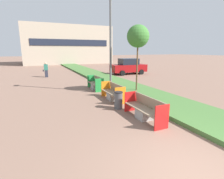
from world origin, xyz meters
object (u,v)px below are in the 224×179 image
bench_orange_frame (113,94)px  parked_car_distant (128,66)px  litter_bin (118,100)px  pedestrian_walking (46,70)px  bench_green_frame (96,84)px  sapling_tree_near (138,37)px  street_lamp_post (111,35)px  bench_red_frame (145,110)px

bench_orange_frame → parked_car_distant: 11.27m
bench_orange_frame → parked_car_distant: size_ratio=0.47×
litter_bin → pedestrian_walking: 12.58m
bench_green_frame → pedestrian_walking: pedestrian_walking is taller
bench_orange_frame → sapling_tree_near: bearing=24.0°
bench_orange_frame → street_lamp_post: street_lamp_post is taller
bench_red_frame → pedestrian_walking: bearing=101.6°
parked_car_distant → pedestrian_walking: bearing=172.8°
pedestrian_walking → litter_bin: bearing=-78.7°
litter_bin → street_lamp_post: bearing=72.6°
bench_red_frame → litter_bin: size_ratio=2.66×
bench_orange_frame → litter_bin: size_ratio=2.35×
litter_bin → parked_car_distant: parked_car_distant is taller
litter_bin → parked_car_distant: (6.69, 10.85, 0.49)m
sapling_tree_near → pedestrian_walking: sapling_tree_near is taller
bench_green_frame → sapling_tree_near: sapling_tree_near is taller
bench_red_frame → parked_car_distant: parked_car_distant is taller
bench_orange_frame → parked_car_distant: (6.28, 9.34, 0.55)m
bench_green_frame → street_lamp_post: size_ratio=0.28×
bench_red_frame → litter_bin: (-0.41, 1.65, 0.05)m
street_lamp_post → parked_car_distant: (5.67, 7.60, -2.87)m
sapling_tree_near → bench_orange_frame: bearing=-156.0°
litter_bin → sapling_tree_near: size_ratio=0.19×
sapling_tree_near → parked_car_distant: size_ratio=1.03×
bench_orange_frame → litter_bin: (-0.41, -1.52, 0.06)m
litter_bin → street_lamp_post: 4.78m
bench_red_frame → litter_bin: bearing=104.0°
litter_bin → pedestrian_walking: (-2.46, 12.33, 0.36)m
litter_bin → pedestrian_walking: size_ratio=0.54×
bench_red_frame → parked_car_distant: size_ratio=0.53×
bench_green_frame → sapling_tree_near: bearing=-43.8°
bench_orange_frame → pedestrian_walking: bearing=104.9°
bench_green_frame → parked_car_distant: parked_car_distant is taller
litter_bin → sapling_tree_near: 4.83m
bench_red_frame → bench_green_frame: same height
bench_orange_frame → litter_bin: bench_orange_frame is taller
bench_orange_frame → street_lamp_post: size_ratio=0.29×
bench_green_frame → street_lamp_post: (0.61, -1.32, 3.42)m
bench_orange_frame → bench_green_frame: bearing=90.0°
bench_green_frame → bench_orange_frame: bearing=-90.0°
litter_bin → street_lamp_post: size_ratio=0.12×
bench_orange_frame → street_lamp_post: (0.61, 1.74, 3.42)m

